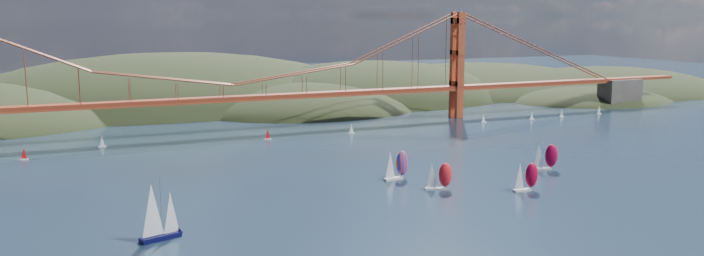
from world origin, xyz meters
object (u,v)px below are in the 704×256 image
sloop_navy (158,212)px  racer_0 (438,176)px  racer_1 (525,176)px  racer_rwb (396,165)px  racer_2 (545,156)px

sloop_navy → racer_0: (86.09, 14.48, -2.33)m
racer_1 → racer_0: bearing=154.1°
racer_1 → racer_rwb: 41.52m
sloop_navy → racer_1: (109.91, 2.55, -2.24)m
sloop_navy → racer_1: 109.96m
racer_2 → racer_1: bearing=-123.2°
racer_1 → racer_rwb: bearing=135.8°
racer_2 → sloop_navy: bearing=-153.9°
sloop_navy → racer_2: (134.34, 23.46, -2.01)m
sloop_navy → racer_2: size_ratio=1.51×
sloop_navy → racer_0: 87.33m
sloop_navy → racer_2: bearing=-8.9°
racer_rwb → racer_1: bearing=-52.1°
racer_0 → racer_2: bearing=26.7°
racer_2 → racer_rwb: size_ratio=0.97×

